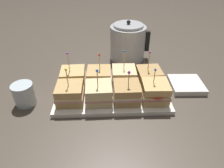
{
  "coord_description": "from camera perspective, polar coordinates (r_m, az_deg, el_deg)",
  "views": [
    {
      "loc": [
        -0.02,
        -0.65,
        0.5
      ],
      "look_at": [
        0.0,
        0.0,
        0.06
      ],
      "focal_mm": 32.0,
      "sensor_mm": 36.0,
      "label": 1
    }
  ],
  "objects": [
    {
      "name": "sandwich_front_far_right",
      "position": [
        0.76,
        12.15,
        -2.16
      ],
      "size": [
        0.1,
        0.11,
        0.13
      ],
      "color": "tan",
      "rests_on": "serving_platter"
    },
    {
      "name": "sandwich_front_far_left",
      "position": [
        0.75,
        -11.92,
        -2.63
      ],
      "size": [
        0.1,
        0.1,
        0.14
      ],
      "color": "tan",
      "rests_on": "serving_platter"
    },
    {
      "name": "sandwich_front_center_right",
      "position": [
        0.74,
        4.21,
        -2.44
      ],
      "size": [
        0.1,
        0.1,
        0.13
      ],
      "color": "tan",
      "rests_on": "serving_platter"
    },
    {
      "name": "drinking_glass",
      "position": [
        0.82,
        -23.82,
        -2.73
      ],
      "size": [
        0.08,
        0.08,
        0.09
      ],
      "color": "silver",
      "rests_on": "ground_plane"
    },
    {
      "name": "sandwich_back_center_right",
      "position": [
        0.83,
        3.41,
        2.06
      ],
      "size": [
        0.1,
        0.1,
        0.15
      ],
      "color": "beige",
      "rests_on": "serving_platter"
    },
    {
      "name": "sandwich_back_far_left",
      "position": [
        0.84,
        -10.99,
        1.7
      ],
      "size": [
        0.11,
        0.11,
        0.16
      ],
      "color": "tan",
      "rests_on": "serving_platter"
    },
    {
      "name": "sandwich_back_far_right",
      "position": [
        0.85,
        10.46,
        2.02
      ],
      "size": [
        0.11,
        0.11,
        0.15
      ],
      "color": "tan",
      "rests_on": "serving_platter"
    },
    {
      "name": "kettle_steel",
      "position": [
        1.07,
        4.53,
        11.83
      ],
      "size": [
        0.2,
        0.18,
        0.21
      ],
      "color": "#B7BABF",
      "rests_on": "ground_plane"
    },
    {
      "name": "serving_platter",
      "position": [
        0.81,
        0.0,
        -2.8
      ],
      "size": [
        0.44,
        0.25,
        0.02
      ],
      "color": "white",
      "rests_on": "ground_plane"
    },
    {
      "name": "napkin_stack",
      "position": [
        0.92,
        20.44,
        -0.18
      ],
      "size": [
        0.14,
        0.14,
        0.02
      ],
      "color": "white",
      "rests_on": "ground_plane"
    },
    {
      "name": "ground_plane",
      "position": [
        0.82,
        0.0,
        -3.31
      ],
      "size": [
        6.0,
        6.0,
        0.0
      ],
      "primitive_type": "plane",
      "color": "#4C4238"
    },
    {
      "name": "sandwich_front_center_left",
      "position": [
        0.74,
        -3.76,
        -2.59
      ],
      "size": [
        0.1,
        0.1,
        0.14
      ],
      "color": "beige",
      "rests_on": "serving_platter"
    },
    {
      "name": "sandwich_back_center_left",
      "position": [
        0.82,
        -3.71,
        1.79
      ],
      "size": [
        0.1,
        0.1,
        0.14
      ],
      "color": "tan",
      "rests_on": "serving_platter"
    }
  ]
}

